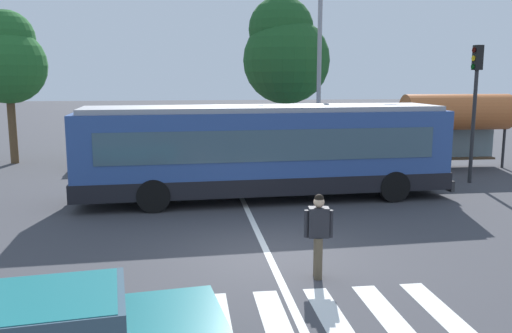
# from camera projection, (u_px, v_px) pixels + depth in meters

# --- Properties ---
(ground_plane) EXTENTS (160.00, 160.00, 0.00)m
(ground_plane) POSITION_uv_depth(u_px,v_px,m) (269.00, 255.00, 12.15)
(ground_plane) COLOR #3D3D42
(city_transit_bus) EXTENTS (12.25, 3.17, 3.06)m
(city_transit_bus) POSITION_uv_depth(u_px,v_px,m) (264.00, 151.00, 17.50)
(city_transit_bus) COLOR black
(city_transit_bus) RESTS_ON ground_plane
(pedestrian_crossing_street) EXTENTS (0.58, 0.35, 1.72)m
(pedestrian_crossing_street) POSITION_uv_depth(u_px,v_px,m) (318.00, 231.00, 10.64)
(pedestrian_crossing_street) COLOR brown
(pedestrian_crossing_street) RESTS_ON ground_plane
(parked_car_champagne) EXTENTS (2.01, 4.57, 1.35)m
(parked_car_champagne) POSITION_uv_depth(u_px,v_px,m) (102.00, 148.00, 24.48)
(parked_car_champagne) COLOR black
(parked_car_champagne) RESTS_ON ground_plane
(parked_car_charcoal) EXTENTS (2.22, 4.65, 1.35)m
(parked_car_charcoal) POSITION_uv_depth(u_px,v_px,m) (161.00, 147.00, 24.96)
(parked_car_charcoal) COLOR black
(parked_car_charcoal) RESTS_ON ground_plane
(parked_car_red) EXTENTS (2.05, 4.59, 1.35)m
(parked_car_red) POSITION_uv_depth(u_px,v_px,m) (220.00, 145.00, 25.47)
(parked_car_red) COLOR black
(parked_car_red) RESTS_ON ground_plane
(parked_car_blue) EXTENTS (2.35, 4.69, 1.35)m
(parked_car_blue) POSITION_uv_depth(u_px,v_px,m) (276.00, 145.00, 25.44)
(parked_car_blue) COLOR black
(parked_car_blue) RESTS_ON ground_plane
(parked_car_teal) EXTENTS (2.26, 4.66, 1.35)m
(parked_car_teal) POSITION_uv_depth(u_px,v_px,m) (332.00, 145.00, 25.64)
(parked_car_teal) COLOR black
(parked_car_teal) RESTS_ON ground_plane
(traffic_light_far_corner) EXTENTS (0.33, 0.32, 5.13)m
(traffic_light_far_corner) POSITION_uv_depth(u_px,v_px,m) (475.00, 92.00, 19.88)
(traffic_light_far_corner) COLOR #28282B
(traffic_light_far_corner) RESTS_ON ground_plane
(bus_stop_shelter) EXTENTS (4.70, 1.54, 3.25)m
(bus_stop_shelter) POSITION_uv_depth(u_px,v_px,m) (456.00, 113.00, 23.10)
(bus_stop_shelter) COLOR #28282B
(bus_stop_shelter) RESTS_ON ground_plane
(twin_arm_street_lamp) EXTENTS (5.20, 0.32, 8.08)m
(twin_arm_street_lamp) POSITION_uv_depth(u_px,v_px,m) (319.00, 52.00, 24.33)
(twin_arm_street_lamp) COLOR #939399
(twin_arm_street_lamp) RESTS_ON ground_plane
(background_tree_left) EXTENTS (3.44, 3.44, 6.97)m
(background_tree_left) POSITION_uv_depth(u_px,v_px,m) (7.00, 58.00, 24.25)
(background_tree_left) COLOR brown
(background_tree_left) RESTS_ON ground_plane
(background_tree_right) EXTENTS (4.67, 4.67, 8.23)m
(background_tree_right) POSITION_uv_depth(u_px,v_px,m) (285.00, 51.00, 28.82)
(background_tree_right) COLOR brown
(background_tree_right) RESTS_ON ground_plane
(crosswalk_painted_stripes) EXTENTS (6.21, 2.90, 0.01)m
(crosswalk_painted_stripes) POSITION_uv_depth(u_px,v_px,m) (277.00, 326.00, 8.69)
(crosswalk_painted_stripes) COLOR silver
(crosswalk_painted_stripes) RESTS_ON ground_plane
(lane_center_line) EXTENTS (0.16, 24.00, 0.01)m
(lane_center_line) POSITION_uv_depth(u_px,v_px,m) (257.00, 230.00, 14.10)
(lane_center_line) COLOR silver
(lane_center_line) RESTS_ON ground_plane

